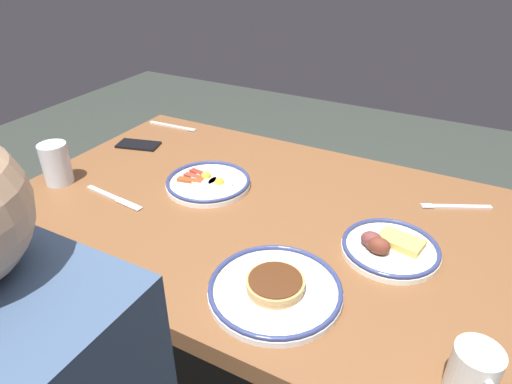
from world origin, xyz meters
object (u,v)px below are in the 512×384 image
at_px(cell_phone, 138,145).
at_px(fork_near, 173,126).
at_px(plate_center_pancakes, 275,289).
at_px(plate_far_companion, 389,247).
at_px(drinking_glass, 56,166).
at_px(butter_knife, 114,197).
at_px(plate_near_main, 208,182).
at_px(fork_far, 456,207).
at_px(coffee_mug, 474,373).

distance_m(cell_phone, fork_near, 0.19).
xyz_separation_m(plate_center_pancakes, plate_far_companion, (-0.17, -0.25, 0.00)).
distance_m(drinking_glass, cell_phone, 0.32).
xyz_separation_m(fork_near, butter_knife, (-0.17, 0.50, -0.00)).
distance_m(plate_near_main, fork_near, 0.49).
xyz_separation_m(plate_center_pancakes, fork_near, (0.74, -0.63, -0.01)).
bearing_deg(fork_far, drinking_glass, 20.93).
height_order(drinking_glass, cell_phone, drinking_glass).
bearing_deg(plate_far_companion, butter_knife, 9.21).
relative_size(plate_center_pancakes, butter_knife, 1.29).
bearing_deg(drinking_glass, plate_far_companion, -172.56).
distance_m(cell_phone, butter_knife, 0.35).
xyz_separation_m(plate_center_pancakes, coffee_mug, (-0.38, 0.06, 0.03)).
bearing_deg(drinking_glass, butter_knife, -178.95).
bearing_deg(plate_center_pancakes, butter_knife, -12.75).
relative_size(plate_near_main, plate_far_companion, 1.10).
bearing_deg(coffee_mug, plate_near_main, -26.38).
bearing_deg(plate_center_pancakes, cell_phone, -30.31).
bearing_deg(plate_far_companion, fork_near, -22.58).
distance_m(cell_phone, fork_far, 1.03).
bearing_deg(butter_knife, drinking_glass, 1.05).
bearing_deg(cell_phone, fork_near, -105.76).
height_order(plate_center_pancakes, fork_near, plate_center_pancakes).
height_order(drinking_glass, butter_knife, drinking_glass).
bearing_deg(butter_knife, cell_phone, -60.22).
relative_size(fork_near, butter_knife, 0.95).
xyz_separation_m(drinking_glass, fork_near, (-0.03, -0.50, -0.05)).
height_order(plate_far_companion, fork_far, plate_far_companion).
height_order(fork_near, butter_knife, same).
xyz_separation_m(drinking_glass, cell_phone, (-0.03, -0.31, -0.05)).
xyz_separation_m(plate_center_pancakes, fork_far, (-0.29, -0.53, -0.01)).
bearing_deg(drinking_glass, coffee_mug, 171.00).
distance_m(plate_near_main, fork_far, 0.69).
height_order(plate_far_companion, butter_knife, plate_far_companion).
bearing_deg(drinking_glass, fork_far, -159.07).
bearing_deg(cell_phone, butter_knife, 104.45).
xyz_separation_m(plate_far_companion, coffee_mug, (-0.20, 0.31, 0.03)).
relative_size(plate_center_pancakes, drinking_glass, 2.27).
bearing_deg(butter_knife, coffee_mug, 168.84).
bearing_deg(plate_near_main, plate_far_companion, 173.27).
xyz_separation_m(drinking_glass, butter_knife, (-0.21, -0.00, -0.05)).
height_order(coffee_mug, butter_knife, coffee_mug).
xyz_separation_m(plate_far_companion, fork_near, (0.91, -0.38, -0.01)).
bearing_deg(coffee_mug, cell_phone, -23.73).
relative_size(plate_center_pancakes, fork_near, 1.37).
bearing_deg(drinking_glass, plate_center_pancakes, 170.87).
relative_size(coffee_mug, fork_near, 0.51).
relative_size(drinking_glass, cell_phone, 0.86).
xyz_separation_m(plate_near_main, coffee_mug, (-0.75, 0.37, 0.04)).
relative_size(plate_near_main, fork_near, 1.21).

